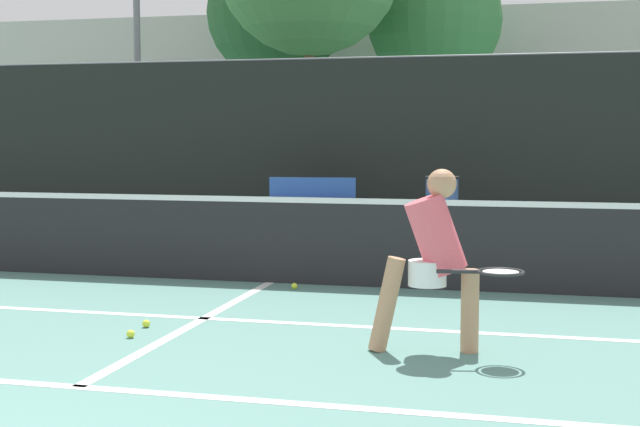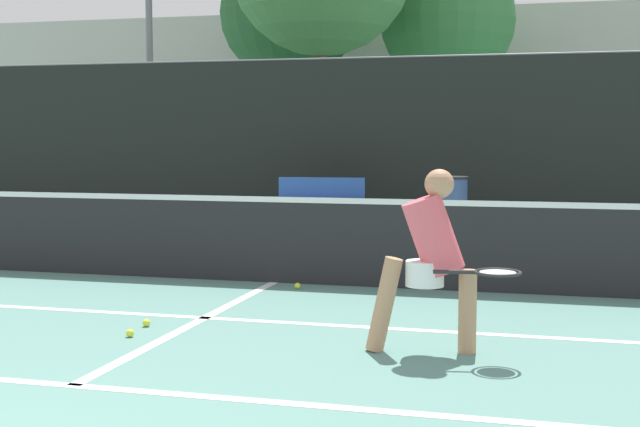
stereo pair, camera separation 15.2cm
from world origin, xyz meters
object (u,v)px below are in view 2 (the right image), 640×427
Objects in this scene: trash_bin at (451,203)px; parked_car at (312,179)px; courtside_bench at (321,200)px; player_practicing at (432,254)px.

parked_car reaches higher than trash_bin.
parked_car is (-1.45, 4.58, 0.14)m from courtside_bench.
courtside_bench is at bearing 99.48° from player_practicing.
player_practicing is 1.50× the size of trash_bin.
trash_bin is (2.33, -0.19, -0.00)m from courtside_bench.
player_practicing reaches higher than courtside_bench.
player_practicing is 0.87× the size of courtside_bench.
player_practicing is 0.30× the size of parked_car.
player_practicing is at bearing -84.16° from trash_bin.
courtside_bench is at bearing 175.39° from trash_bin.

